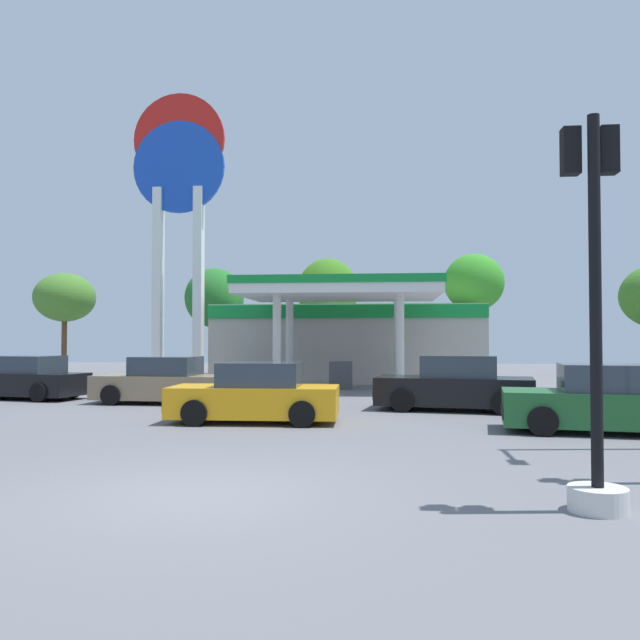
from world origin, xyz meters
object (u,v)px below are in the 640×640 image
station_pole_sign (179,197)px  car_6 (162,382)px  car_1 (455,385)px  tree_2 (328,292)px  traffic_signal_0 (595,354)px  car_5 (603,402)px  tree_0 (65,298)px  car_0 (26,379)px  car_4 (255,395)px  tree_1 (214,298)px  tree_3 (474,283)px

station_pole_sign → car_6: bearing=-74.9°
car_1 → station_pole_sign: bearing=138.0°
tree_2 → traffic_signal_0: bearing=-78.4°
traffic_signal_0 → car_5: bearing=71.5°
tree_0 → car_6: bearing=-54.2°
car_0 → car_4: (8.82, -5.24, -0.00)m
traffic_signal_0 → tree_1: tree_1 is taller
car_0 → tree_3: (16.63, 13.84, 4.26)m
station_pole_sign → tree_3: (14.03, 5.78, -3.60)m
station_pole_sign → car_1: size_ratio=2.91×
car_1 → traffic_signal_0: (0.48, -10.64, 1.14)m
traffic_signal_0 → tree_1: (-11.90, 27.68, 2.44)m
traffic_signal_0 → tree_0: 33.77m
car_0 → tree_1: size_ratio=0.72×
station_pole_sign → traffic_signal_0: station_pole_sign is taller
car_6 → tree_2: bearing=75.1°
tree_2 → tree_3: tree_3 is taller
tree_2 → car_1: bearing=-72.6°
station_pole_sign → tree_0: station_pole_sign is taller
car_5 → car_0: bearing=159.4°
tree_0 → tree_1: size_ratio=0.95×
station_pole_sign → tree_2: station_pole_sign is taller
station_pole_sign → traffic_signal_0: size_ratio=2.84×
station_pole_sign → tree_3: size_ratio=2.05×
car_5 → tree_1: 25.66m
car_5 → tree_3: size_ratio=0.67×
tree_2 → car_5: bearing=-69.1°
car_1 → traffic_signal_0: bearing=-87.4°
tree_2 → tree_0: bearing=178.2°
traffic_signal_0 → tree_1: bearing=113.3°
car_6 → tree_0: size_ratio=0.73×
tree_1 → tree_3: size_ratio=0.92×
car_1 → tree_0: bearing=140.6°
tree_1 → car_1: bearing=-56.2°
tree_0 → tree_2: 14.87m
traffic_signal_0 → tree_3: bearing=85.2°
station_pole_sign → tree_0: (-8.50, 6.08, -4.21)m
car_4 → tree_3: tree_3 is taller
tree_1 → tree_3: bearing=-4.4°
car_0 → tree_3: size_ratio=0.66×
traffic_signal_0 → tree_0: bearing=127.0°
car_1 → tree_2: 16.98m
car_1 → car_5: bearing=-56.9°
car_5 → tree_1: (-14.09, 21.14, 3.61)m
tree_0 → tree_2: size_ratio=0.91×
tree_3 → car_4: bearing=-112.3°
tree_2 → car_0: bearing=-123.2°
car_4 → traffic_signal_0: bearing=-53.5°
car_0 → car_1: (13.89, -2.11, 0.05)m
tree_3 → tree_0: bearing=179.2°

